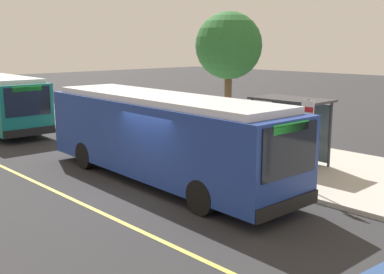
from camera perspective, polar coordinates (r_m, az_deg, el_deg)
ground_plane at (r=14.83m, az=-4.58°, el=-6.81°), size 120.00×120.00×0.00m
sidewalk_curb at (r=19.01m, az=9.60°, el=-2.64°), size 44.00×6.40×0.15m
lane_stripe_center at (r=13.63m, az=-11.85°, el=-8.66°), size 36.00×0.14×0.01m
transit_bus_main at (r=15.68m, az=-3.78°, el=0.30°), size 10.78×3.01×2.95m
bus_shelter at (r=18.04m, az=11.75°, el=2.50°), size 2.90×1.60×2.48m
waiting_bench at (r=18.40m, az=11.74°, el=-1.40°), size 1.60×0.48×0.95m
route_sign_post at (r=14.73m, az=13.85°, el=0.63°), size 0.44×0.08×2.80m
pedestrian_commuter at (r=18.09m, az=6.22°, el=0.13°), size 0.24×0.40×1.69m
street_tree_near_shelter at (r=22.91m, az=4.51°, el=11.00°), size 3.23×3.23×6.00m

